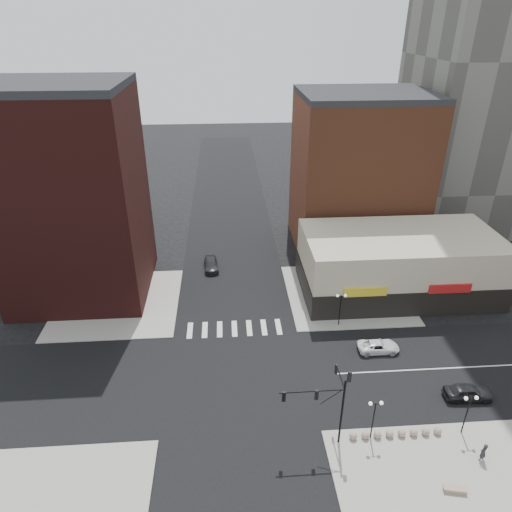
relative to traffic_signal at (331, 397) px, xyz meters
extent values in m
plane|color=black|center=(-7.24, 7.83, -4.96)|extent=(240.00, 240.00, 0.00)
cube|color=black|center=(-7.24, 7.83, -4.95)|extent=(200.00, 14.00, 0.02)
cube|color=black|center=(-7.24, 7.83, -4.95)|extent=(14.00, 200.00, 0.02)
cube|color=gray|center=(-21.74, 22.33, -4.90)|extent=(15.00, 15.00, 0.12)
cube|color=gray|center=(7.26, 22.33, -4.90)|extent=(15.00, 15.00, 0.12)
cube|color=gray|center=(8.76, -6.17, -4.90)|extent=(18.00, 14.00, 0.12)
cube|color=#3A1412|center=(-26.24, 26.33, 7.54)|extent=(16.00, 15.00, 25.00)
cube|color=#3A1412|center=(-39.24, 41.83, 1.04)|extent=(20.00, 18.00, 12.00)
cube|color=brown|center=(11.76, 37.33, 6.04)|extent=(18.00, 15.00, 22.00)
cube|color=#C1B499|center=(13.76, 22.83, -0.96)|extent=(24.00, 12.00, 8.00)
cube|color=black|center=(13.76, 22.83, -3.26)|extent=(24.20, 12.20, 3.40)
cylinder|color=black|center=(0.96, -0.37, -1.46)|extent=(0.18, 0.18, 7.00)
cylinder|color=black|center=(-1.64, -0.37, 1.04)|extent=(5.20, 0.11, 0.11)
cylinder|color=black|center=(-0.04, -0.37, 0.34)|extent=(1.72, 0.06, 1.46)
cylinder|color=black|center=(0.96, 1.13, 1.04)|extent=(0.11, 3.00, 0.11)
cube|color=black|center=(-3.84, -0.37, 0.64)|extent=(0.28, 0.18, 0.95)
sphere|color=red|center=(-3.84, -0.37, 0.94)|extent=(0.16, 0.16, 0.16)
cube|color=black|center=(-1.24, -0.37, 0.64)|extent=(0.28, 0.18, 0.95)
sphere|color=red|center=(-1.24, -0.37, 0.94)|extent=(0.16, 0.16, 0.16)
cube|color=black|center=(0.96, 2.43, 0.64)|extent=(0.18, 0.28, 0.95)
sphere|color=red|center=(0.96, 2.43, 0.94)|extent=(0.16, 0.16, 0.16)
cube|color=black|center=(1.21, -0.37, 2.34)|extent=(0.28, 0.18, 0.95)
sphere|color=red|center=(1.21, -0.37, 2.64)|extent=(0.16, 0.16, 0.16)
cylinder|color=black|center=(3.76, -0.17, -2.84)|extent=(0.11, 0.11, 4.00)
cylinder|color=black|center=(3.76, -0.17, -0.94)|extent=(0.90, 0.06, 0.06)
sphere|color=white|center=(3.31, -0.17, -0.84)|extent=(0.32, 0.32, 0.32)
sphere|color=white|center=(4.21, -0.17, -0.84)|extent=(0.32, 0.32, 0.32)
cylinder|color=black|center=(11.76, -0.17, -2.84)|extent=(0.11, 0.11, 4.00)
cylinder|color=black|center=(11.76, -0.17, -0.94)|extent=(0.90, 0.06, 0.06)
sphere|color=white|center=(11.31, -0.17, -0.84)|extent=(0.32, 0.32, 0.32)
sphere|color=white|center=(12.21, -0.17, -0.84)|extent=(0.32, 0.32, 0.32)
cylinder|color=black|center=(4.76, 15.83, -2.84)|extent=(0.11, 0.11, 4.00)
cylinder|color=black|center=(4.76, 15.83, -0.94)|extent=(0.90, 0.06, 0.06)
sphere|color=white|center=(4.31, 15.83, -0.84)|extent=(0.32, 0.32, 0.32)
sphere|color=white|center=(5.21, 15.83, -0.84)|extent=(0.32, 0.32, 0.32)
sphere|color=#A0806F|center=(2.26, -0.17, -4.51)|extent=(0.66, 0.66, 0.66)
sphere|color=#A0806F|center=(3.31, -0.17, -4.51)|extent=(0.66, 0.66, 0.66)
sphere|color=#A0806F|center=(4.36, -0.17, -4.51)|extent=(0.66, 0.66, 0.66)
sphere|color=#A0806F|center=(5.41, -0.17, -4.51)|extent=(0.66, 0.66, 0.66)
sphere|color=#A0806F|center=(6.46, -0.17, -4.51)|extent=(0.66, 0.66, 0.66)
sphere|color=#A0806F|center=(7.51, -0.17, -4.51)|extent=(0.66, 0.66, 0.66)
sphere|color=#A0806F|center=(8.56, -0.17, -4.51)|extent=(0.66, 0.66, 0.66)
sphere|color=#A0806F|center=(9.61, -0.17, -4.51)|extent=(0.66, 0.66, 0.66)
imported|color=white|center=(7.94, 11.03, -4.35)|extent=(4.40, 2.04, 1.22)
imported|color=black|center=(14.19, 3.73, -4.20)|extent=(4.55, 2.05, 1.52)
imported|color=black|center=(-10.21, 30.32, -4.27)|extent=(2.29, 4.87, 1.37)
imported|color=#29262B|center=(12.07, -2.95, -3.96)|extent=(0.76, 0.63, 1.77)
cube|color=tan|center=(8.67, -5.49, -4.70)|extent=(1.58, 0.74, 0.29)
cube|color=tan|center=(8.67, -5.49, -4.50)|extent=(1.79, 0.87, 0.11)
camera|label=1|loc=(-7.87, -26.42, 27.07)|focal=32.00mm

